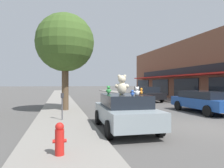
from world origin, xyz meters
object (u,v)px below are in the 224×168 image
parking_meter (62,103)px  fire_hydrant (60,139)px  teddy_bear_giant (122,85)px  teddy_bear_yellow (120,91)px  plush_art_car (125,111)px  parked_car_far_center (203,101)px  teddy_bear_white (137,91)px  teddy_bear_green (109,90)px  teddy_bear_orange (141,91)px  street_tree (65,43)px  parked_car_far_right (147,94)px  teddy_bear_brown (136,91)px  teddy_bear_blue (132,93)px

parking_meter → fire_hydrant: bearing=-91.6°
teddy_bear_giant → teddy_bear_yellow: teddy_bear_giant is taller
plush_art_car → parked_car_far_center: bearing=29.2°
teddy_bear_giant → teddy_bear_white: (0.25, -1.04, -0.23)m
fire_hydrant → teddy_bear_white: bearing=33.7°
plush_art_car → parking_meter: (-2.43, 2.15, 0.19)m
plush_art_car → teddy_bear_green: size_ratio=11.95×
teddy_bear_orange → teddy_bear_yellow: teddy_bear_orange is taller
teddy_bear_yellow → fire_hydrant: teddy_bear_yellow is taller
teddy_bear_white → street_tree: 7.65m
teddy_bear_yellow → teddy_bear_green: bearing=-80.7°
teddy_bear_white → parked_car_far_right: bearing=-107.0°
fire_hydrant → teddy_bear_brown: bearing=41.3°
teddy_bear_blue → teddy_bear_brown: teddy_bear_brown is taller
teddy_bear_yellow → parking_meter: teddy_bear_yellow is taller
plush_art_car → fire_hydrant: bearing=-131.1°
teddy_bear_white → teddy_bear_orange: (0.50, 0.77, -0.03)m
teddy_bear_blue → parked_car_far_center: 7.61m
teddy_bear_green → parked_car_far_right: size_ratio=0.08×
teddy_bear_orange → parking_meter: teddy_bear_orange is taller
teddy_bear_yellow → parked_car_far_right: bearing=179.6°
teddy_bear_white → teddy_bear_brown: 0.92m
teddy_bear_blue → parked_car_far_right: teddy_bear_blue is taller
plush_art_car → street_tree: size_ratio=0.67×
teddy_bear_white → parked_car_far_center: 7.42m
plush_art_car → parked_car_far_right: (6.36, 11.71, 0.05)m
teddy_bear_blue → plush_art_car: bearing=-59.5°
teddy_bear_blue → fire_hydrant: size_ratio=0.28×
teddy_bear_brown → street_tree: street_tree is taller
teddy_bear_brown → parked_car_far_center: (5.86, 3.18, -0.79)m
teddy_bear_green → parked_car_far_right: (6.82, 10.82, -0.79)m
teddy_bear_giant → teddy_bear_blue: teddy_bear_giant is taller
teddy_bear_orange → parked_car_far_center: teddy_bear_orange is taller
teddy_bear_orange → parked_car_far_right: 13.11m
plush_art_car → fire_hydrant: 3.72m
teddy_bear_orange → teddy_bear_green: teddy_bear_green is taller
teddy_bear_white → teddy_bear_yellow: size_ratio=1.37×
teddy_bear_brown → parking_meter: bearing=-41.9°
teddy_bear_yellow → parked_car_far_right: size_ratio=0.05×
teddy_bear_green → teddy_bear_brown: (0.95, -0.89, -0.04)m
teddy_bear_white → fire_hydrant: 3.46m
teddy_bear_orange → fire_hydrant: 4.28m
parked_car_far_center → parking_meter: 8.86m
plush_art_car → street_tree: (-2.19, 5.80, 3.78)m
parked_car_far_center → street_tree: street_tree is taller
teddy_bear_giant → parking_meter: teddy_bear_giant is taller
teddy_bear_giant → parked_car_far_center: bearing=-138.5°
teddy_bear_blue → fire_hydrant: bearing=66.1°
teddy_bear_giant → street_tree: street_tree is taller
parked_car_far_center → parked_car_far_right: 8.53m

